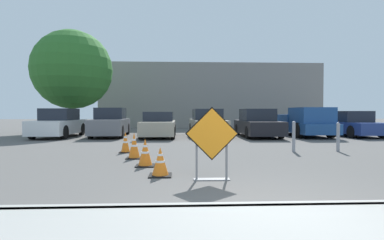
{
  "coord_description": "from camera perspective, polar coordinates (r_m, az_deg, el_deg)",
  "views": [
    {
      "loc": [
        -1.39,
        -3.93,
        1.36
      ],
      "look_at": [
        -0.66,
        12.33,
        0.95
      ],
      "focal_mm": 28.0,
      "sensor_mm": 36.0,
      "label": 1
    }
  ],
  "objects": [
    {
      "name": "curb_lip",
      "position": [
        4.36,
        16.83,
        -15.84
      ],
      "size": [
        27.07,
        0.2,
        0.14
      ],
      "color": "#999993",
      "rests_on": "ground_plane"
    },
    {
      "name": "traffic_cone_nearest",
      "position": [
        6.49,
        -6.07,
        -7.97
      ],
      "size": [
        0.48,
        0.48,
        0.62
      ],
      "color": "black",
      "rests_on": "ground_plane"
    },
    {
      "name": "traffic_cone_fourth",
      "position": [
        10.4,
        -12.56,
        -4.17
      ],
      "size": [
        0.39,
        0.39,
        0.72
      ],
      "color": "black",
      "rests_on": "ground_plane"
    },
    {
      "name": "road_closed_sign",
      "position": [
        5.99,
        3.8,
        -3.84
      ],
      "size": [
        1.07,
        0.2,
        1.48
      ],
      "color": "black",
      "rests_on": "ground_plane"
    },
    {
      "name": "bollard_nearest",
      "position": [
        10.91,
        18.81,
        -2.84
      ],
      "size": [
        0.12,
        0.12,
        1.06
      ],
      "color": "gray",
      "rests_on": "ground_plane"
    },
    {
      "name": "parked_car_third",
      "position": [
        16.58,
        -6.35,
        -1.01
      ],
      "size": [
        1.84,
        4.27,
        1.39
      ],
      "rotation": [
        0.0,
        0.0,
        3.14
      ],
      "color": "#A39984",
      "rests_on": "ground_plane"
    },
    {
      "name": "ground_plane",
      "position": [
        14.06,
        3.12,
        -4.1
      ],
      "size": [
        96.0,
        96.0,
        0.0
      ],
      "primitive_type": "plane",
      "color": "#565451"
    },
    {
      "name": "parked_car_nearest",
      "position": [
        18.1,
        -23.96,
        -0.68
      ],
      "size": [
        1.8,
        4.44,
        1.57
      ],
      "rotation": [
        0.0,
        0.0,
        3.14
      ],
      "color": "white",
      "rests_on": "ground_plane"
    },
    {
      "name": "traffic_cone_third",
      "position": [
        9.03,
        -10.97,
        -4.88
      ],
      "size": [
        0.45,
        0.45,
        0.76
      ],
      "color": "black",
      "rests_on": "ground_plane"
    },
    {
      "name": "traffic_cone_second",
      "position": [
        7.7,
        -8.9,
        -6.2
      ],
      "size": [
        0.47,
        0.47,
        0.7
      ],
      "color": "black",
      "rests_on": "ground_plane"
    },
    {
      "name": "building_facade_backdrop",
      "position": [
        28.95,
        3.36,
        4.48
      ],
      "size": [
        19.96,
        5.0,
        5.78
      ],
      "color": "gray",
      "rests_on": "ground_plane"
    },
    {
      "name": "bollard_second",
      "position": [
        11.57,
        26.07,
        -2.79
      ],
      "size": [
        0.12,
        0.12,
        1.01
      ],
      "color": "gray",
      "rests_on": "ground_plane"
    },
    {
      "name": "parked_car_fourth",
      "position": [
        17.34,
        2.92,
        -0.67
      ],
      "size": [
        1.95,
        4.73,
        1.56
      ],
      "rotation": [
        0.0,
        0.0,
        3.18
      ],
      "color": "#A39984",
      "rests_on": "ground_plane"
    },
    {
      "name": "parked_car_sixth",
      "position": [
        19.52,
        27.99,
        -0.76
      ],
      "size": [
        2.02,
        4.56,
        1.44
      ],
      "rotation": [
        0.0,
        0.0,
        3.18
      ],
      "color": "navy",
      "rests_on": "ground_plane"
    },
    {
      "name": "pickup_truck",
      "position": [
        18.2,
        20.64,
        -0.59
      ],
      "size": [
        2.05,
        5.28,
        1.63
      ],
      "rotation": [
        0.0,
        0.0,
        3.15
      ],
      "color": "navy",
      "rests_on": "ground_plane"
    },
    {
      "name": "street_tree_behind_lot",
      "position": [
        21.45,
        -21.82,
        8.87
      ],
      "size": [
        5.15,
        5.15,
        6.75
      ],
      "color": "#513823",
      "rests_on": "ground_plane"
    },
    {
      "name": "parked_car_fifth",
      "position": [
        17.16,
        12.34,
        -0.75
      ],
      "size": [
        1.96,
        4.64,
        1.56
      ],
      "rotation": [
        0.0,
        0.0,
        3.13
      ],
      "color": "black",
      "rests_on": "ground_plane"
    },
    {
      "name": "parked_car_second",
      "position": [
        17.57,
        -15.22,
        -0.62
      ],
      "size": [
        1.96,
        4.65,
        1.62
      ],
      "rotation": [
        0.0,
        0.0,
        3.2
      ],
      "color": "slate",
      "rests_on": "ground_plane"
    }
  ]
}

